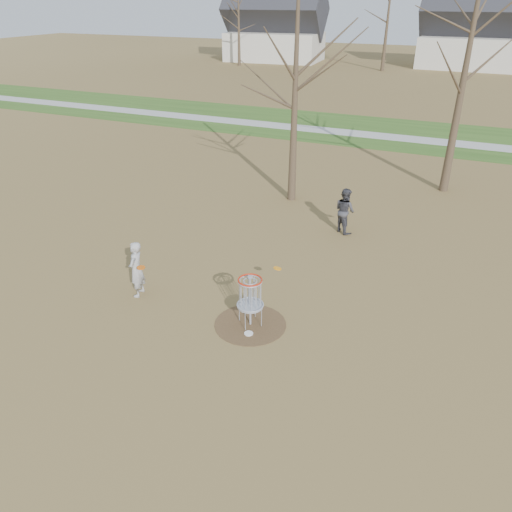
# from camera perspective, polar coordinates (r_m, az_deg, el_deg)

# --- Properties ---
(ground) EXTENTS (160.00, 160.00, 0.00)m
(ground) POSITION_cam_1_polar(r_m,az_deg,el_deg) (12.55, -0.65, -7.81)
(ground) COLOR brown
(ground) RESTS_ON ground
(green_band) EXTENTS (160.00, 8.00, 0.01)m
(green_band) POSITION_cam_1_polar(r_m,az_deg,el_deg) (31.45, 15.64, 13.35)
(green_band) COLOR #2D5119
(green_band) RESTS_ON ground
(footpath) EXTENTS (160.00, 1.50, 0.01)m
(footpath) POSITION_cam_1_polar(r_m,az_deg,el_deg) (30.49, 15.32, 12.98)
(footpath) COLOR #9E9E99
(footpath) RESTS_ON green_band
(dirt_circle) EXTENTS (1.80, 1.80, 0.01)m
(dirt_circle) POSITION_cam_1_polar(r_m,az_deg,el_deg) (12.55, -0.65, -7.80)
(dirt_circle) COLOR #47331E
(dirt_circle) RESTS_ON ground
(player_standing) EXTENTS (0.48, 0.64, 1.58)m
(player_standing) POSITION_cam_1_polar(r_m,az_deg,el_deg) (13.69, -13.52, -1.49)
(player_standing) COLOR #A4A4A4
(player_standing) RESTS_ON ground
(player_throwing) EXTENTS (0.97, 0.93, 1.57)m
(player_throwing) POSITION_cam_1_polar(r_m,az_deg,el_deg) (17.27, 10.11, 5.15)
(player_throwing) COLOR #3A3A40
(player_throwing) RESTS_ON ground
(disc_grounded) EXTENTS (0.22, 0.22, 0.02)m
(disc_grounded) POSITION_cam_1_polar(r_m,az_deg,el_deg) (12.22, -0.84, -8.83)
(disc_grounded) COLOR white
(disc_grounded) RESTS_ON dirt_circle
(discs_in_play) EXTENTS (3.37, 1.92, 0.25)m
(discs_in_play) POSITION_cam_1_polar(r_m,az_deg,el_deg) (13.20, -4.90, -1.37)
(discs_in_play) COLOR orange
(discs_in_play) RESTS_ON ground
(disc_golf_basket) EXTENTS (0.64, 0.64, 1.35)m
(disc_golf_basket) POSITION_cam_1_polar(r_m,az_deg,el_deg) (12.05, -0.67, -4.28)
(disc_golf_basket) COLOR #9EA3AD
(disc_golf_basket) RESTS_ON ground
(bare_trees) EXTENTS (52.62, 44.98, 9.00)m
(bare_trees) POSITION_cam_1_polar(r_m,az_deg,el_deg) (45.20, 22.38, 23.43)
(bare_trees) COLOR #382B1E
(bare_trees) RESTS_ON ground
(houses_row) EXTENTS (56.51, 10.01, 7.26)m
(houses_row) POSITION_cam_1_polar(r_m,az_deg,el_deg) (61.98, 25.56, 21.83)
(houses_row) COLOR silver
(houses_row) RESTS_ON ground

